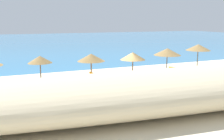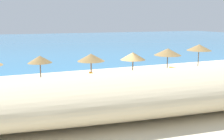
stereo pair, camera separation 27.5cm
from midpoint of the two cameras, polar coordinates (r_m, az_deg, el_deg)
ground_plane at (r=22.25m, az=2.35°, el=-2.89°), size 160.00×160.00×0.00m
sea_water at (r=67.04m, az=-14.21°, el=6.14°), size 160.00×79.48×0.01m
dune_ridge at (r=17.34m, az=21.15°, el=-3.46°), size 53.74×9.84×2.48m
beach_umbrella_1 at (r=20.97m, az=-15.41°, el=2.30°), size 1.90×1.90×2.61m
beach_umbrella_2 at (r=21.25m, az=-4.34°, el=2.79°), size 2.28×2.28×2.64m
beach_umbrella_3 at (r=22.78m, az=5.03°, el=3.11°), size 2.23×2.23×2.57m
beach_umbrella_4 at (r=24.68m, az=12.63°, el=3.96°), size 2.55×2.55×2.76m
beach_umbrella_5 at (r=27.35m, az=19.11°, el=4.77°), size 2.47×2.47×2.97m
lounge_chair_0 at (r=26.59m, az=19.26°, el=-0.37°), size 1.73×1.39×0.96m
lounge_chair_1 at (r=24.42m, az=13.20°, el=-0.97°), size 1.74×1.49×1.03m
lounge_chair_2 at (r=20.65m, az=-5.09°, el=-2.59°), size 1.66×0.92×1.24m
lounge_chair_3 at (r=21.99m, az=7.15°, el=-1.92°), size 1.70×0.81×1.17m
beach_ball at (r=20.10m, az=-21.42°, el=-4.73°), size 0.32×0.32×0.32m
cooler_box at (r=26.21m, az=17.44°, el=-0.79°), size 0.57×0.51×0.42m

